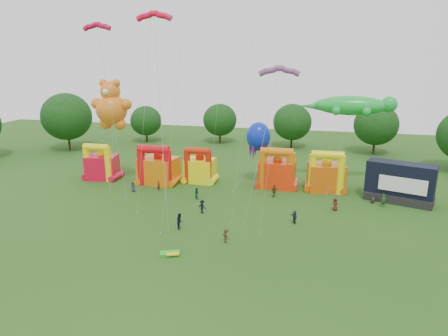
% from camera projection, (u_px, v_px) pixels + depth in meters
% --- Properties ---
extents(ground, '(160.00, 160.00, 0.00)m').
position_uv_depth(ground, '(158.00, 275.00, 36.15)').
color(ground, '#234914').
rests_on(ground, ground).
extents(tree_ring, '(125.52, 127.64, 12.07)m').
position_uv_depth(tree_ring, '(145.00, 207.00, 35.34)').
color(tree_ring, '#352314').
rests_on(tree_ring, ground).
extents(bouncy_castle_0, '(5.36, 4.61, 6.04)m').
position_uv_depth(bouncy_castle_0, '(102.00, 165.00, 64.44)').
color(bouncy_castle_0, red).
rests_on(bouncy_castle_0, ground).
extents(bouncy_castle_1, '(6.12, 5.21, 6.35)m').
position_uv_depth(bouncy_castle_1, '(158.00, 168.00, 62.19)').
color(bouncy_castle_1, orange).
rests_on(bouncy_castle_1, ground).
extents(bouncy_castle_2, '(4.62, 3.80, 5.80)m').
position_uv_depth(bouncy_castle_2, '(200.00, 168.00, 62.75)').
color(bouncy_castle_2, '#FFEB0D').
rests_on(bouncy_castle_2, ground).
extents(bouncy_castle_3, '(5.50, 4.48, 6.37)m').
position_uv_depth(bouncy_castle_3, '(277.00, 172.00, 60.35)').
color(bouncy_castle_3, '#F1300B').
rests_on(bouncy_castle_3, ground).
extents(bouncy_castle_4, '(5.71, 4.89, 6.27)m').
position_uv_depth(bouncy_castle_4, '(326.00, 175.00, 58.72)').
color(bouncy_castle_4, '#D0530B').
rests_on(bouncy_castle_4, ground).
extents(stage_trailer, '(9.27, 5.88, 5.49)m').
position_uv_depth(stage_trailer, '(400.00, 183.00, 54.07)').
color(stage_trailer, black).
rests_on(stage_trailer, ground).
extents(teddy_bear_kite, '(6.54, 6.58, 16.09)m').
position_uv_depth(teddy_bear_kite, '(111.00, 119.00, 60.09)').
color(teddy_bear_kite, orange).
rests_on(teddy_bear_kite, ground).
extents(gecko_kite, '(14.21, 9.24, 13.74)m').
position_uv_depth(gecko_kite, '(343.00, 135.00, 58.90)').
color(gecko_kite, green).
rests_on(gecko_kite, ground).
extents(octopus_kite, '(4.69, 7.40, 9.74)m').
position_uv_depth(octopus_kite, '(252.00, 157.00, 60.47)').
color(octopus_kite, '#0C26BA').
rests_on(octopus_kite, ground).
extents(parafoil_kites, '(29.37, 13.28, 24.99)m').
position_uv_depth(parafoil_kites, '(157.00, 122.00, 49.33)').
color(parafoil_kites, red).
rests_on(parafoil_kites, ground).
extents(diamond_kites, '(18.54, 18.96, 36.28)m').
position_uv_depth(diamond_kites, '(209.00, 89.00, 47.55)').
color(diamond_kites, red).
rests_on(diamond_kites, ground).
extents(folded_kite_bundle, '(2.23, 1.67, 0.31)m').
position_uv_depth(folded_kite_bundle, '(170.00, 253.00, 39.86)').
color(folded_kite_bundle, green).
rests_on(folded_kite_bundle, ground).
extents(spectator_0, '(0.82, 0.61, 1.54)m').
position_uv_depth(spectator_0, '(133.00, 187.00, 58.50)').
color(spectator_0, '#2E2945').
rests_on(spectator_0, ground).
extents(spectator_1, '(0.51, 0.65, 1.59)m').
position_uv_depth(spectator_1, '(159.00, 186.00, 58.87)').
color(spectator_1, '#572119').
rests_on(spectator_1, ground).
extents(spectator_2, '(0.95, 0.97, 1.57)m').
position_uv_depth(spectator_2, '(197.00, 193.00, 55.55)').
color(spectator_2, '#173A2A').
rests_on(spectator_2, ground).
extents(spectator_3, '(1.27, 0.97, 1.75)m').
position_uv_depth(spectator_3, '(202.00, 206.00, 50.42)').
color(spectator_3, black).
rests_on(spectator_3, ground).
extents(spectator_4, '(1.11, 0.98, 1.80)m').
position_uv_depth(spectator_4, '(274.00, 191.00, 56.20)').
color(spectator_4, '#43311B').
rests_on(spectator_4, ground).
extents(spectator_5, '(1.14, 1.49, 1.57)m').
position_uv_depth(spectator_5, '(294.00, 217.00, 47.30)').
color(spectator_5, '#23273A').
rests_on(spectator_5, ground).
extents(spectator_6, '(0.98, 0.90, 1.69)m').
position_uv_depth(spectator_6, '(335.00, 204.00, 51.28)').
color(spectator_6, '#501C17').
rests_on(spectator_6, ground).
extents(spectator_7, '(0.77, 0.63, 1.80)m').
position_uv_depth(spectator_7, '(384.00, 201.00, 52.42)').
color(spectator_7, '#1C4821').
rests_on(spectator_7, ground).
extents(spectator_8, '(0.88, 1.03, 1.86)m').
position_uv_depth(spectator_8, '(180.00, 221.00, 45.80)').
color(spectator_8, black).
rests_on(spectator_8, ground).
extents(spectator_9, '(1.18, 1.19, 1.65)m').
position_uv_depth(spectator_9, '(226.00, 236.00, 42.26)').
color(spectator_9, '#3E2A18').
rests_on(spectator_9, ground).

